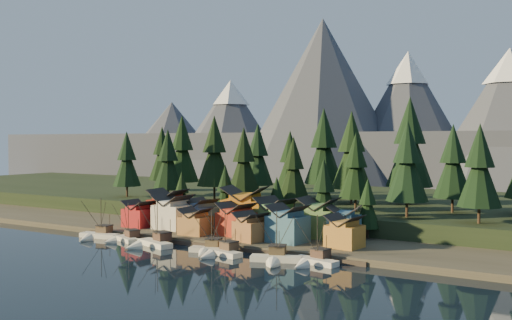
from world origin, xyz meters
The scene contains 46 objects.
ground centered at (0.00, 0.00, 0.00)m, with size 500.00×500.00×0.00m, color black.
shore_strip centered at (0.00, 40.00, 0.75)m, with size 400.00×50.00×1.50m, color #3E3A2D.
hillside centered at (0.00, 90.00, 3.00)m, with size 420.00×100.00×6.00m, color black.
dock centered at (0.00, 16.50, 0.50)m, with size 80.00×4.00×1.00m, color #433730.
mountain_ridge centered at (-4.20, 213.59, 26.06)m, with size 560.00×190.00×90.00m.
boat_0 centered at (-32.95, 10.25, 2.11)m, with size 11.65×12.43×11.79m.
boat_1 centered at (-23.53, 10.42, 2.19)m, with size 9.18×9.73×11.03m.
boat_2 centered at (-12.91, 8.76, 2.33)m, with size 12.00×12.46×12.64m.
boat_3 centered at (4.03, 9.62, 2.08)m, with size 10.59×11.13×11.26m.
boat_4 centered at (7.94, 8.25, 2.18)m, with size 10.35×10.85×11.50m.
boat_5 centered at (22.00, 8.71, 2.20)m, with size 11.69×12.10×12.07m.
boat_6 centered at (29.65, 10.79, 2.14)m, with size 10.68×11.28×11.51m.
house_front_0 centered at (-30.67, 24.00, 5.42)m, with size 7.74×7.35×7.45m.
house_front_1 centered at (-20.18, 26.28, 6.47)m, with size 9.42×9.07×9.46m.
house_front_2 centered at (-9.08, 21.81, 5.08)m, with size 7.30×7.35×6.81m.
house_front_3 centered at (0.75, 26.17, 5.92)m, with size 9.39×9.06×8.42m.
house_front_4 centered at (8.26, 21.33, 5.15)m, with size 8.36×8.75×6.94m.
house_front_5 centered at (16.71, 24.29, 6.23)m, with size 9.42×8.73×9.00m.
house_front_6 centered at (30.98, 25.00, 5.39)m, with size 8.28×7.93×7.40m.
house_back_0 centered at (-26.55, 31.71, 6.86)m, with size 10.29×9.96×10.21m.
house_back_1 centered at (-14.49, 32.06, 5.77)m, with size 8.60×8.67×8.13m.
house_back_2 centered at (-1.75, 34.49, 7.73)m, with size 13.29×12.62×11.86m.
house_back_3 centered at (9.10, 32.38, 6.54)m, with size 11.25×10.51×9.59m.
house_back_4 centered at (20.09, 34.74, 6.73)m, with size 9.71×9.37×9.96m.
house_back_5 centered at (27.75, 32.66, 5.97)m, with size 9.16×9.23×8.52m.
tree_hill_0 centered at (-62.00, 52.00, 18.64)m, with size 9.93×9.93×23.12m.
tree_hill_1 centered at (-50.00, 68.00, 21.90)m, with size 12.48×12.48×29.08m.
tree_hill_2 centered at (-40.00, 48.00, 18.91)m, with size 10.14×10.14×23.63m.
tree_hill_3 centered at (-30.00, 60.00, 21.48)m, with size 12.16×12.16×28.32m.
tree_hill_4 centered at (-22.00, 75.00, 20.14)m, with size 11.11×11.11×25.88m.
tree_hill_5 centered at (-12.00, 50.00, 19.11)m, with size 10.30×10.30×23.98m.
tree_hill_6 centered at (-4.00, 65.00, 18.61)m, with size 9.90×9.90×23.07m.
tree_hill_7 centered at (6.00, 48.00, 17.48)m, with size 9.02×9.02×21.02m.
tree_hill_8 centered at (14.00, 72.00, 21.95)m, with size 12.53×12.53×29.18m.
tree_hill_9 centered at (22.00, 55.00, 18.08)m, with size 9.49×9.49×22.10m.
tree_hill_10 centered at (30.00, 80.00, 24.34)m, with size 14.40×14.40×33.55m.
tree_hill_11 centered at (38.00, 50.00, 19.78)m, with size 10.82×10.82×25.21m.
tree_hill_12 centered at (46.00, 66.00, 19.40)m, with size 10.52×10.52×24.51m.
tree_hill_13 centered at (56.00, 48.00, 19.16)m, with size 10.33×10.33×24.07m.
tree_hill_15 centered at (0.00, 82.00, 22.98)m, with size 13.33×13.33×31.05m.
tree_hill_16 centered at (-68.00, 78.00, 19.91)m, with size 10.92×10.92×25.44m.
tree_shore_0 centered at (-28.00, 40.00, 9.71)m, with size 6.46×6.46×15.04m.
tree_shore_1 centered at (-12.00, 40.00, 11.03)m, with size 7.49×7.49×17.45m.
tree_shore_2 centered at (5.00, 40.00, 9.42)m, with size 6.23×6.23×14.51m.
tree_shore_3 centered at (19.00, 40.00, 12.29)m, with size 8.48×8.48×19.75m.
tree_shore_4 centered at (31.00, 40.00, 9.68)m, with size 6.43×6.43×14.98m.
Camera 1 is at (80.36, -96.07, 25.98)m, focal length 40.00 mm.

